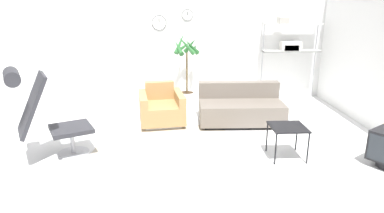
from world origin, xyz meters
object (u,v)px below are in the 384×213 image
side_table (288,129)px  armchair_red (161,109)px  couch_low (240,108)px  potted_plant (186,69)px  shelf_unit (290,43)px  lounge_chair (42,108)px

side_table → armchair_red: bearing=139.0°
couch_low → potted_plant: size_ratio=1.01×
side_table → shelf_unit: shelf_unit is taller
armchair_red → couch_low: 1.41m
lounge_chair → shelf_unit: shelf_unit is taller
shelf_unit → side_table: bearing=-107.9°
lounge_chair → side_table: 3.32m
side_table → shelf_unit: 3.26m
potted_plant → lounge_chair: bearing=-126.9°
lounge_chair → armchair_red: bearing=106.8°
lounge_chair → armchair_red: size_ratio=1.38×
lounge_chair → side_table: lounge_chair is taller
side_table → shelf_unit: size_ratio=0.24×
lounge_chair → shelf_unit: 5.17m
couch_low → potted_plant: bearing=-53.8°
couch_low → shelf_unit: size_ratio=0.75×
armchair_red → shelf_unit: 3.26m
couch_low → potted_plant: 1.68m
armchair_red → side_table: armchair_red is taller
couch_low → shelf_unit: 2.24m
lounge_chair → armchair_red: 2.13m
couch_low → potted_plant: (-0.91, 1.32, 0.48)m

